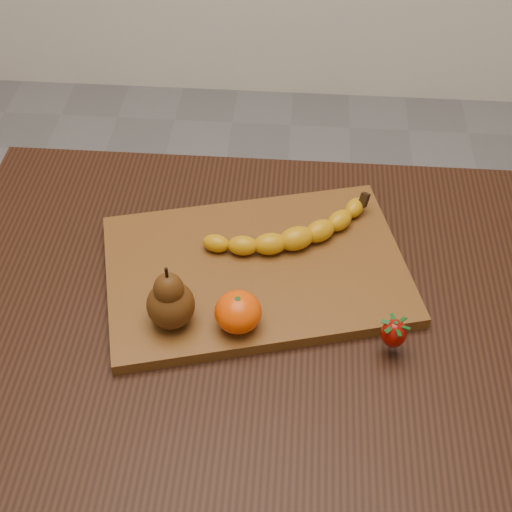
# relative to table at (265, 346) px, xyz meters

# --- Properties ---
(table) EXTENTS (1.00, 0.70, 0.76)m
(table) POSITION_rel_table_xyz_m (0.00, 0.00, 0.00)
(table) COLOR black
(table) RESTS_ON ground
(cutting_board) EXTENTS (0.51, 0.41, 0.02)m
(cutting_board) POSITION_rel_table_xyz_m (-0.02, 0.06, 0.11)
(cutting_board) COLOR brown
(cutting_board) RESTS_ON table
(banana) EXTENTS (0.24, 0.15, 0.04)m
(banana) POSITION_rel_table_xyz_m (0.04, 0.11, 0.14)
(banana) COLOR #CF9109
(banana) RESTS_ON cutting_board
(pear) EXTENTS (0.09, 0.09, 0.11)m
(pear) POSITION_rel_table_xyz_m (-0.13, -0.05, 0.17)
(pear) COLOR #4F2B0C
(pear) RESTS_ON cutting_board
(mandarin) EXTENTS (0.09, 0.09, 0.06)m
(mandarin) POSITION_rel_table_xyz_m (-0.03, -0.05, 0.15)
(mandarin) COLOR #F74802
(mandarin) RESTS_ON cutting_board
(strawberry) EXTENTS (0.04, 0.04, 0.04)m
(strawberry) POSITION_rel_table_xyz_m (0.18, -0.07, 0.14)
(strawberry) COLOR #8B0903
(strawberry) RESTS_ON cutting_board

